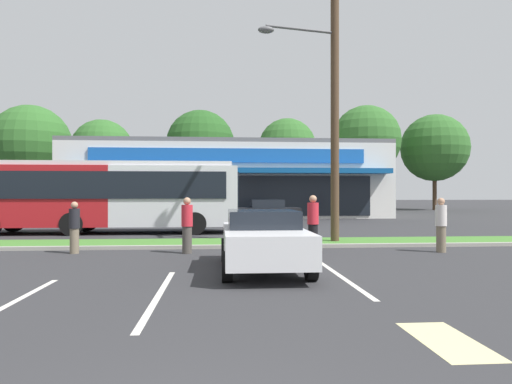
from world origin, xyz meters
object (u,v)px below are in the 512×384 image
car_2 (263,239)px  pedestrian_far (313,223)px  utility_pole (331,87)px  city_bus (101,195)px  pedestrian_near_bench (74,227)px  car_1 (264,212)px  pedestrian_mid (441,225)px  pedestrian_by_pole (187,225)px

car_2 → pedestrian_far: pedestrian_far is taller
utility_pole → pedestrian_far: utility_pole is taller
city_bus → pedestrian_near_bench: bearing=-82.0°
car_1 → pedestrian_mid: pedestrian_mid is taller
car_2 → pedestrian_near_bench: bearing=-122.6°
utility_pole → pedestrian_near_bench: size_ratio=6.70×
pedestrian_by_pole → pedestrian_far: (3.92, 0.20, 0.03)m
car_2 → car_1: bearing=174.4°
utility_pole → pedestrian_by_pole: 7.22m
pedestrian_near_bench → pedestrian_mid: (11.25, -0.57, 0.06)m
pedestrian_by_pole → pedestrian_far: size_ratio=0.96×
car_2 → pedestrian_mid: bearing=116.5°
car_2 → pedestrian_by_pole: size_ratio=2.65×
utility_pole → car_1: bearing=97.6°
pedestrian_near_bench → car_1: bearing=-158.1°
pedestrian_mid → pedestrian_near_bench: bearing=171.5°
pedestrian_far → city_bus: bearing=-51.7°
pedestrian_far → car_2: bearing=50.4°
utility_pole → pedestrian_mid: 6.09m
pedestrian_mid → city_bus: bearing=141.9°
utility_pole → pedestrian_near_bench: utility_pole is taller
city_bus → car_2: (6.45, -10.71, -1.02)m
car_2 → pedestrian_far: bearing=151.0°
pedestrian_by_pole → pedestrian_far: bearing=14.4°
utility_pole → pedestrian_far: size_ratio=5.96×
city_bus → car_2: 12.54m
car_2 → city_bus: bearing=-149.0°
city_bus → utility_pole: bearing=-29.6°
city_bus → pedestrian_mid: (12.26, -7.81, -0.92)m
car_1 → pedestrian_near_bench: (-6.99, -12.47, 0.04)m
car_1 → pedestrian_mid: size_ratio=2.46×
pedestrian_far → car_1: bearing=-99.1°
car_2 → pedestrian_by_pole: (-2.02, 3.22, 0.11)m
car_2 → pedestrian_far: size_ratio=2.55×
pedestrian_by_pole → pedestrian_mid: (7.84, -0.32, -0.01)m
city_bus → pedestrian_by_pole: size_ratio=7.32×
pedestrian_near_bench → pedestrian_far: bearing=140.8°
pedestrian_mid → utility_pole: bearing=133.5°
pedestrian_by_pole → utility_pole: bearing=34.8°
pedestrian_near_bench → pedestrian_mid: 11.26m
city_bus → pedestrian_by_pole: 8.74m
pedestrian_by_pole → car_1: bearing=85.7°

